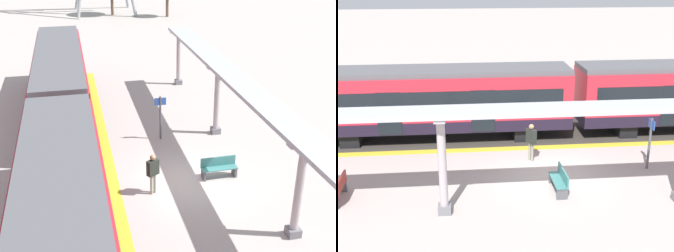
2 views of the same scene
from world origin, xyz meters
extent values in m
plane|color=#A59C96|center=(0.00, 0.00, 0.00)|extent=(176.00, 176.00, 0.00)
cube|color=gold|center=(-2.89, 0.00, 0.00)|extent=(0.50, 31.21, 0.01)
cube|color=#38332D|center=(-4.74, 0.00, 0.00)|extent=(3.20, 43.21, 0.01)
cube|color=#B8222F|center=(-4.74, -4.65, 1.94)|extent=(2.60, 12.79, 2.60)
cube|color=#515156|center=(-4.74, -4.65, 3.36)|extent=(2.39, 12.79, 0.24)
cube|color=black|center=(-3.42, -4.65, 2.25)|extent=(0.03, 11.77, 0.84)
cube|color=black|center=(-3.42, -2.52, 1.69)|extent=(0.04, 1.10, 2.00)
cube|color=black|center=(-4.74, -0.56, 0.32)|extent=(2.21, 0.90, 0.64)
cube|color=#B8222F|center=(-4.74, 8.74, 1.94)|extent=(2.60, 12.79, 2.60)
cube|color=black|center=(-4.74, 8.74, 0.92)|extent=(2.63, 12.81, 0.55)
cube|color=#515156|center=(-4.74, 8.74, 3.36)|extent=(2.39, 12.79, 0.24)
cube|color=black|center=(-3.42, 8.74, 2.25)|extent=(0.03, 11.77, 0.84)
cube|color=black|center=(-3.42, 6.60, 1.69)|extent=(0.04, 1.10, 2.00)
cube|color=black|center=(-3.42, 10.87, 1.69)|extent=(0.04, 1.10, 2.00)
cube|color=black|center=(-4.74, 12.83, 0.32)|extent=(2.21, 0.90, 0.64)
cube|color=black|center=(-4.74, 4.64, 0.32)|extent=(2.21, 0.90, 0.64)
cube|color=slate|center=(2.69, -4.16, 0.15)|extent=(0.44, 0.44, 0.30)
cylinder|color=#A59A9E|center=(2.69, -4.16, 1.84)|extent=(0.28, 0.28, 3.09)
cube|color=#A59A9E|center=(2.69, -4.16, 3.45)|extent=(1.10, 0.36, 0.12)
cube|color=slate|center=(2.69, 4.18, 0.15)|extent=(0.44, 0.44, 0.30)
cylinder|color=#A59A9E|center=(2.69, 4.18, 1.84)|extent=(0.28, 0.28, 3.09)
cube|color=#A59A9E|center=(2.69, 4.18, 3.45)|extent=(1.10, 0.36, 0.12)
cube|color=slate|center=(2.69, 11.97, 0.15)|extent=(0.44, 0.44, 0.30)
cylinder|color=#A59A9E|center=(2.69, 11.97, 1.84)|extent=(0.28, 0.28, 3.09)
cube|color=#A59A9E|center=(2.69, 11.97, 3.45)|extent=(1.10, 0.36, 0.12)
cube|color=#A8AAB2|center=(2.69, 0.02, 3.59)|extent=(1.20, 24.70, 0.16)
cube|color=#387673|center=(1.47, 0.01, 0.44)|extent=(1.51, 0.47, 0.04)
cube|color=#387673|center=(1.47, 0.20, 0.66)|extent=(1.50, 0.09, 0.40)
cube|color=#4C4C51|center=(2.14, 0.02, 0.21)|extent=(0.11, 0.40, 0.42)
cube|color=#4C4C51|center=(0.80, 0.00, 0.21)|extent=(0.11, 0.40, 0.42)
cylinder|color=#4C4C51|center=(-0.14, 4.15, 1.10)|extent=(0.10, 0.10, 2.20)
cube|color=#284C9E|center=(-0.14, 4.15, 1.95)|extent=(0.56, 0.04, 0.36)
cylinder|color=gray|center=(-1.49, -0.61, 0.42)|extent=(0.11, 0.11, 0.83)
cylinder|color=gray|center=(-1.34, -0.53, 0.42)|extent=(0.11, 0.11, 0.83)
cube|color=#222721|center=(-1.42, -0.57, 1.14)|extent=(0.53, 0.44, 0.62)
sphere|color=#926C4D|center=(-1.42, -0.57, 1.57)|extent=(0.23, 0.23, 0.23)
cylinder|color=brown|center=(1.14, 37.57, 1.24)|extent=(0.32, 0.32, 2.49)
cylinder|color=brown|center=(7.09, 35.19, 1.10)|extent=(0.32, 0.32, 2.20)
camera|label=1|loc=(-4.11, -15.23, 9.58)|focal=47.97mm
camera|label=2|loc=(16.12, -3.40, 7.76)|focal=47.36mm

